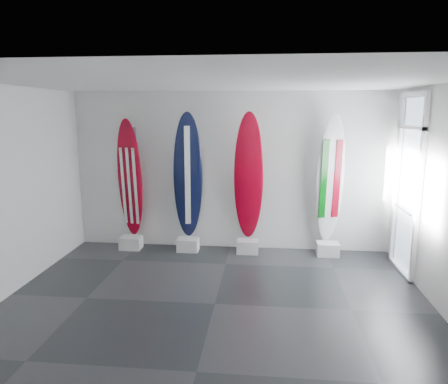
# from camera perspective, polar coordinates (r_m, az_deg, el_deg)

# --- Properties ---
(floor) EXTENTS (6.00, 6.00, 0.00)m
(floor) POSITION_cam_1_polar(r_m,az_deg,el_deg) (6.00, -1.27, -15.05)
(floor) COLOR black
(floor) RESTS_ON ground
(ceiling) EXTENTS (6.00, 6.00, 0.00)m
(ceiling) POSITION_cam_1_polar(r_m,az_deg,el_deg) (5.40, -1.41, 14.89)
(ceiling) COLOR white
(ceiling) RESTS_ON wall_back
(wall_back) EXTENTS (6.00, 0.00, 6.00)m
(wall_back) POSITION_cam_1_polar(r_m,az_deg,el_deg) (7.95, 0.89, 2.83)
(wall_back) COLOR silver
(wall_back) RESTS_ON ground
(wall_front) EXTENTS (6.00, 0.00, 6.00)m
(wall_front) POSITION_cam_1_polar(r_m,az_deg,el_deg) (3.13, -7.05, -10.34)
(wall_front) COLOR silver
(wall_front) RESTS_ON ground
(wall_left) EXTENTS (0.00, 5.00, 5.00)m
(wall_left) POSITION_cam_1_polar(r_m,az_deg,el_deg) (6.58, -28.24, -0.24)
(wall_left) COLOR silver
(wall_left) RESTS_ON ground
(display_block_usa) EXTENTS (0.40, 0.30, 0.24)m
(display_block_usa) POSITION_cam_1_polar(r_m,az_deg,el_deg) (8.34, -12.60, -6.79)
(display_block_usa) COLOR silver
(display_block_usa) RESTS_ON floor
(surfboard_usa) EXTENTS (0.55, 0.31, 2.27)m
(surfboard_usa) POSITION_cam_1_polar(r_m,az_deg,el_deg) (8.14, -12.75, 1.83)
(surfboard_usa) COLOR maroon
(surfboard_usa) RESTS_ON display_block_usa
(display_block_navy) EXTENTS (0.40, 0.30, 0.24)m
(display_block_navy) POSITION_cam_1_polar(r_m,az_deg,el_deg) (8.06, -4.92, -7.18)
(display_block_navy) COLOR silver
(display_block_navy) RESTS_ON floor
(surfboard_navy) EXTENTS (0.58, 0.36, 2.39)m
(surfboard_navy) POSITION_cam_1_polar(r_m,az_deg,el_deg) (7.85, -4.95, 2.18)
(surfboard_navy) COLOR black
(surfboard_navy) RESTS_ON display_block_navy
(display_block_swiss) EXTENTS (0.40, 0.30, 0.24)m
(display_block_swiss) POSITION_cam_1_polar(r_m,az_deg,el_deg) (7.94, 3.25, -7.45)
(display_block_swiss) COLOR silver
(display_block_swiss) RESTS_ON floor
(surfboard_swiss) EXTENTS (0.55, 0.33, 2.40)m
(surfboard_swiss) POSITION_cam_1_polar(r_m,az_deg,el_deg) (7.72, 3.39, 2.08)
(surfboard_swiss) COLOR maroon
(surfboard_swiss) RESTS_ON display_block_swiss
(display_block_italy) EXTENTS (0.40, 0.30, 0.24)m
(display_block_italy) POSITION_cam_1_polar(r_m,az_deg,el_deg) (8.02, 13.99, -7.58)
(display_block_italy) COLOR silver
(display_block_italy) RESTS_ON floor
(surfboard_italy) EXTENTS (0.57, 0.35, 2.36)m
(surfboard_italy) POSITION_cam_1_polar(r_m,az_deg,el_deg) (7.81, 14.33, 1.72)
(surfboard_italy) COLOR silver
(surfboard_italy) RESTS_ON display_block_italy
(wall_outlet) EXTENTS (0.09, 0.02, 0.13)m
(wall_outlet) POSITION_cam_1_polar(r_m,az_deg,el_deg) (8.73, -15.45, -4.55)
(wall_outlet) COLOR silver
(wall_outlet) RESTS_ON wall_back
(glass_door) EXTENTS (0.12, 1.16, 2.85)m
(glass_door) POSITION_cam_1_polar(r_m,az_deg,el_deg) (7.37, 23.88, 0.62)
(glass_door) COLOR white
(glass_door) RESTS_ON floor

